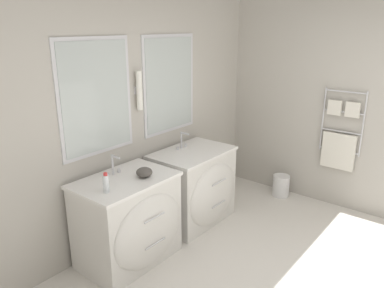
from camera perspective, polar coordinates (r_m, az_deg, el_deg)
The scene contains 9 objects.
wall_back at distance 3.90m, azimuth -10.37°, elevation 3.76°, with size 5.85×0.14×2.60m.
wall_right at distance 4.99m, azimuth 18.95°, elevation 5.92°, with size 0.13×4.30×2.60m.
vanity_left at distance 3.71m, azimuth -9.41°, elevation -11.42°, with size 0.94×0.69×0.87m.
vanity_right at distance 4.38m, azimuth 0.51°, elevation -6.47°, with size 0.94×0.69×0.87m.
faucet_left at distance 3.63m, azimuth -11.86°, elevation -3.19°, with size 0.17×0.12×0.20m.
faucet_right at distance 4.30m, azimuth -1.48°, elevation 0.54°, with size 0.17×0.12×0.20m.
toiletry_bottle at distance 3.28m, azimuth -12.97°, elevation -5.85°, with size 0.05×0.05×0.18m.
amenity_bowl at distance 3.55m, azimuth -7.28°, elevation -4.30°, with size 0.15×0.15×0.09m.
waste_bin at distance 5.25m, azimuth 13.40°, elevation -6.14°, with size 0.23×0.23×0.29m.
Camera 1 is at (-2.47, -0.64, 2.24)m, focal length 35.00 mm.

